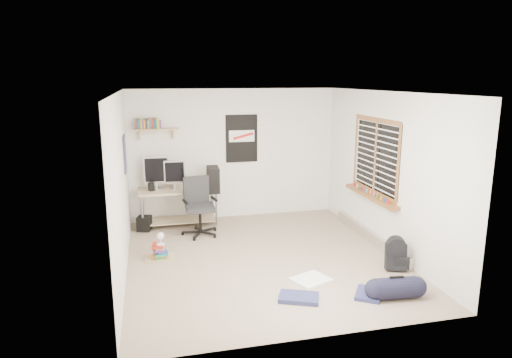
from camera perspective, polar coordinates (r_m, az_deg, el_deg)
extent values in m
cube|color=gray|center=(7.08, 0.78, -9.91)|extent=(4.00, 4.50, 0.01)
cube|color=white|center=(6.54, 0.85, 10.85)|extent=(4.00, 4.50, 0.01)
cube|color=silver|center=(8.86, -2.77, 3.14)|extent=(4.00, 0.01, 2.50)
cube|color=silver|center=(6.52, -16.54, -0.83)|extent=(0.01, 4.50, 2.50)
cube|color=silver|center=(7.44, 15.96, 0.84)|extent=(0.01, 4.50, 2.50)
cube|color=tan|center=(8.60, -9.60, -3.36)|extent=(1.57, 1.07, 0.66)
cube|color=#96979B|center=(8.53, -12.34, 0.11)|extent=(0.45, 0.13, 0.49)
cube|color=#B5B5BB|center=(8.48, -10.13, -0.14)|extent=(0.38, 0.11, 0.41)
cube|color=black|center=(8.35, -5.38, -0.04)|extent=(0.23, 0.45, 0.46)
cube|color=black|center=(8.47, -12.04, -1.60)|extent=(0.37, 0.23, 0.02)
cube|color=black|center=(8.47, -12.96, -1.09)|extent=(0.12, 0.12, 0.18)
cube|color=black|center=(8.29, -7.12, -1.21)|extent=(0.09, 0.09, 0.16)
cube|color=#242427|center=(7.99, -7.02, -3.59)|extent=(0.76, 0.76, 1.02)
cube|color=tan|center=(8.53, -12.33, 6.09)|extent=(0.80, 0.22, 0.24)
cube|color=black|center=(8.82, -1.80, 5.07)|extent=(0.62, 0.03, 0.92)
cube|color=navy|center=(7.64, -16.08, 3.04)|extent=(0.02, 0.42, 0.60)
cube|color=brown|center=(7.64, 14.60, 2.74)|extent=(0.10, 1.50, 1.26)
cube|color=#B7B2A8|center=(7.98, 14.09, -6.93)|extent=(0.08, 2.50, 0.18)
cube|color=black|center=(6.90, 17.05, -9.26)|extent=(0.35, 0.31, 0.38)
cylinder|color=black|center=(6.09, 17.08, -12.88)|extent=(0.30, 0.30, 0.54)
cube|color=white|center=(6.37, 6.88, -12.42)|extent=(0.58, 0.54, 0.04)
cube|color=navy|center=(5.88, 5.39, -14.53)|extent=(0.57, 0.48, 0.05)
cube|color=navy|center=(6.12, 13.88, -13.76)|extent=(0.48, 0.50, 0.05)
cube|color=brown|center=(7.19, -11.96, -8.51)|extent=(0.43, 0.35, 0.29)
cube|color=white|center=(7.09, -11.88, -6.82)|extent=(0.12, 0.21, 0.20)
cube|color=black|center=(8.47, -13.78, -5.39)|extent=(0.28, 0.28, 0.26)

